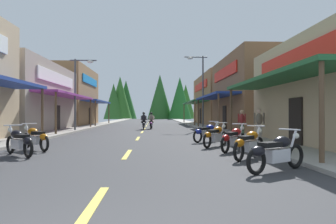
{
  "coord_description": "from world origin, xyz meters",
  "views": [
    {
      "loc": [
        0.95,
        -2.43,
        1.43
      ],
      "look_at": [
        2.67,
        34.7,
        1.62
      ],
      "focal_mm": 31.13,
      "sensor_mm": 36.0,
      "label": 1
    }
  ],
  "objects": [
    {
      "name": "ground",
      "position": [
        0.0,
        29.65,
        -0.05
      ],
      "size": [
        9.9,
        89.3,
        0.1
      ],
      "primitive_type": "cube",
      "color": "#38383A"
    },
    {
      "name": "treeline_backdrop",
      "position": [
        -0.85,
        75.85,
        5.43
      ],
      "size": [
        24.77,
        12.53,
        11.89
      ],
      "color": "#225A23",
      "rests_on": "ground"
    },
    {
      "name": "motorcycle_parked_left_2",
      "position": [
        -3.68,
        9.1,
        0.49
      ],
      "size": [
        1.63,
        1.54,
        1.04
      ],
      "rotation": [
        0.0,
        0.0,
        2.39
      ],
      "color": "black",
      "rests_on": "ground"
    },
    {
      "name": "sidewalk_left",
      "position": [
        -5.97,
        29.65,
        0.06
      ],
      "size": [
        2.05,
        89.3,
        0.12
      ],
      "primitive_type": "cube",
      "color": "gray",
      "rests_on": "ground"
    },
    {
      "name": "pedestrian_by_shop",
      "position": [
        6.3,
        15.18,
        0.94
      ],
      "size": [
        0.43,
        0.46,
        1.64
      ],
      "rotation": [
        0.0,
        0.0,
        3.82
      ],
      "color": "#3F593F",
      "rests_on": "ground"
    },
    {
      "name": "storefront_left_middle",
      "position": [
        -10.93,
        21.66,
        2.74
      ],
      "size": [
        9.75,
        11.73,
        5.48
      ],
      "color": "gray",
      "rests_on": "ground"
    },
    {
      "name": "motorcycle_parked_right_2",
      "position": [
        3.94,
        8.42,
        0.49
      ],
      "size": [
        1.44,
        1.71,
        1.04
      ],
      "rotation": [
        0.0,
        0.0,
        0.88
      ],
      "color": "black",
      "rests_on": "ground"
    },
    {
      "name": "centerline_dashes",
      "position": [
        0.0,
        31.75,
        0.01
      ],
      "size": [
        0.16,
        62.69,
        0.01
      ],
      "color": "#E0C64C",
      "rests_on": "ground"
    },
    {
      "name": "streetlamp_left",
      "position": [
        -5.02,
        20.94,
        3.79
      ],
      "size": [
        2.08,
        0.3,
        5.75
      ],
      "color": "#474C51",
      "rests_on": "ground"
    },
    {
      "name": "motorcycle_parked_right_0",
      "position": [
        3.93,
        4.58,
        0.49
      ],
      "size": [
        1.9,
        1.16,
        1.04
      ],
      "rotation": [
        0.0,
        0.0,
        0.53
      ],
      "color": "black",
      "rests_on": "ground"
    },
    {
      "name": "storefront_left_far",
      "position": [
        -10.66,
        33.67,
        3.48
      ],
      "size": [
        9.19,
        10.73,
        6.97
      ],
      "color": "olive",
      "rests_on": "ground"
    },
    {
      "name": "storefront_right_far",
      "position": [
        11.22,
        35.43,
        3.2
      ],
      "size": [
        10.3,
        13.56,
        6.4
      ],
      "color": "olive",
      "rests_on": "ground"
    },
    {
      "name": "pedestrian_waiting",
      "position": [
        6.5,
        12.77,
        0.98
      ],
      "size": [
        0.56,
        0.31,
        1.69
      ],
      "rotation": [
        0.0,
        0.0,
        4.55
      ],
      "color": "#B2A599",
      "rests_on": "ground"
    },
    {
      "name": "motorcycle_parked_left_1",
      "position": [
        -3.6,
        7.58,
        0.49
      ],
      "size": [
        1.59,
        1.58,
        1.04
      ],
      "rotation": [
        0.0,
        0.0,
        2.36
      ],
      "color": "black",
      "rests_on": "ground"
    },
    {
      "name": "sidewalk_right",
      "position": [
        5.97,
        29.65,
        0.06
      ],
      "size": [
        2.05,
        89.3,
        0.12
      ],
      "primitive_type": "cube",
      "color": "#9E9991",
      "rests_on": "ground"
    },
    {
      "name": "motorcycle_parked_right_3",
      "position": [
        3.56,
        9.96,
        0.49
      ],
      "size": [
        1.43,
        1.72,
        1.04
      ],
      "rotation": [
        0.0,
        0.0,
        0.89
      ],
      "color": "black",
      "rests_on": "ground"
    },
    {
      "name": "rider_cruising_lead",
      "position": [
        -0.02,
        23.54,
        0.66
      ],
      "size": [
        0.6,
        2.14,
        1.57
      ],
      "rotation": [
        0.0,
        0.0,
        1.59
      ],
      "color": "black",
      "rests_on": "ground"
    },
    {
      "name": "streetlamp_right",
      "position": [
        5.05,
        23.85,
        4.3
      ],
      "size": [
        2.08,
        0.3,
        6.67
      ],
      "color": "#474C51",
      "rests_on": "ground"
    },
    {
      "name": "motorcycle_parked_right_4",
      "position": [
        3.58,
        12.02,
        0.49
      ],
      "size": [
        1.7,
        1.46,
        1.04
      ],
      "rotation": [
        0.0,
        0.0,
        0.7
      ],
      "color": "black",
      "rests_on": "ground"
    },
    {
      "name": "motorcycle_parked_right_1",
      "position": [
        3.94,
        6.62,
        0.49
      ],
      "size": [
        1.52,
        1.65,
        1.04
      ],
      "rotation": [
        0.0,
        0.0,
        0.83
      ],
      "color": "black",
      "rests_on": "ground"
    },
    {
      "name": "storefront_right_middle",
      "position": [
        10.15,
        22.32,
        3.15
      ],
      "size": [
        8.18,
        10.91,
        6.3
      ],
      "color": "brown",
      "rests_on": "ground"
    },
    {
      "name": "rider_cruising_trailing",
      "position": [
        0.65,
        24.45,
        0.66
      ],
      "size": [
        0.6,
        2.14,
        1.57
      ],
      "rotation": [
        0.0,
        0.0,
        1.52
      ],
      "color": "black",
      "rests_on": "ground"
    }
  ]
}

